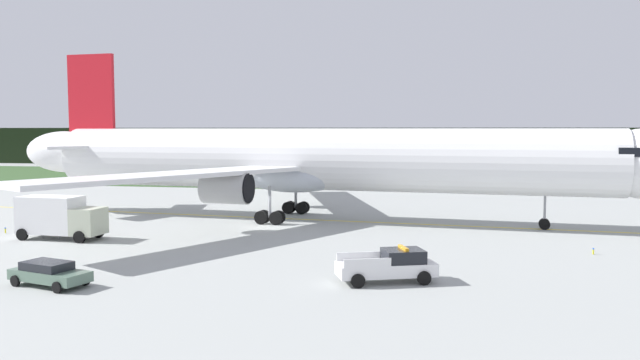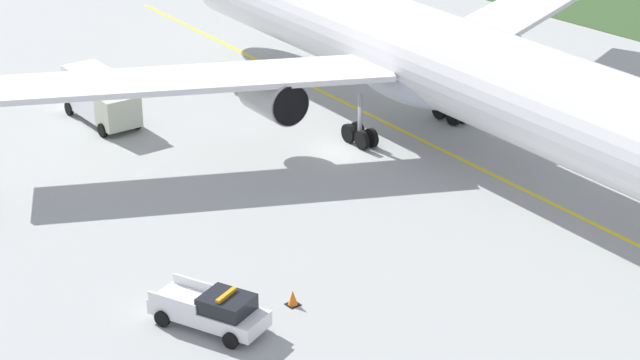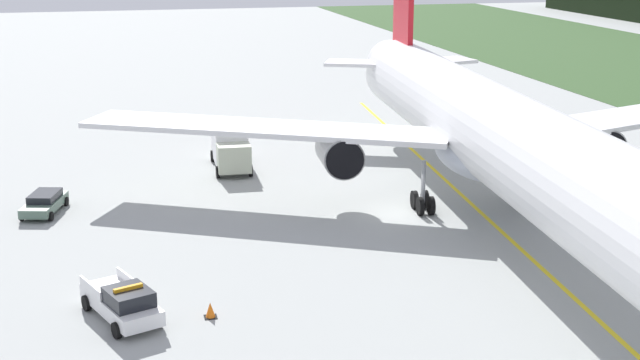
# 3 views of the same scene
# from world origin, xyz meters

# --- Properties ---
(ground) EXTENTS (320.00, 320.00, 0.00)m
(ground) POSITION_xyz_m (0.00, 0.00, 0.00)
(ground) COLOR #9A9E9B
(grass_verge) EXTENTS (320.00, 41.40, 0.04)m
(grass_verge) POSITION_xyz_m (0.00, 53.74, 0.02)
(grass_verge) COLOR #304D27
(grass_verge) RESTS_ON ground
(distant_tree_line) EXTENTS (288.00, 5.76, 8.66)m
(distant_tree_line) POSITION_xyz_m (0.00, 88.60, 4.33)
(distant_tree_line) COLOR black
(distant_tree_line) RESTS_ON ground
(taxiway_centerline_main) EXTENTS (81.77, 7.13, 0.01)m
(taxiway_centerline_main) POSITION_xyz_m (3.96, 4.69, 0.00)
(taxiway_centerline_main) COLOR yellow
(taxiway_centerline_main) RESTS_ON ground
(airliner) EXTENTS (61.86, 50.92, 15.84)m
(airliner) POSITION_xyz_m (3.48, 4.73, 5.49)
(airliner) COLOR silver
(airliner) RESTS_ON ground
(ops_pickup_truck) EXTENTS (5.70, 3.78, 1.94)m
(ops_pickup_truck) POSITION_xyz_m (12.33, -17.81, 0.90)
(ops_pickup_truck) COLOR white
(ops_pickup_truck) RESTS_ON ground
(catering_truck) EXTENTS (6.61, 2.90, 3.42)m
(catering_truck) POSITION_xyz_m (-13.52, -9.09, 1.73)
(catering_truck) COLOR #B3BAA2
(catering_truck) RESTS_ON ground
(staff_car) EXTENTS (4.80, 2.92, 1.30)m
(staff_car) POSITION_xyz_m (-5.42, -22.23, 0.70)
(staff_car) COLOR #526C5B
(staff_car) RESTS_ON ground
(apron_cone) EXTENTS (0.60, 0.60, 0.75)m
(apron_cone) POSITION_xyz_m (12.98, -13.87, 0.36)
(apron_cone) COLOR black
(apron_cone) RESTS_ON ground
(taxiway_edge_light_east) EXTENTS (0.12, 0.12, 0.43)m
(taxiway_edge_light_east) POSITION_xyz_m (24.98, -7.47, 0.24)
(taxiway_edge_light_east) COLOR yellow
(taxiway_edge_light_east) RESTS_ON ground
(taxiway_edge_light_west) EXTENTS (0.12, 0.12, 0.46)m
(taxiway_edge_light_west) POSITION_xyz_m (-19.46, -7.47, 0.25)
(taxiway_edge_light_west) COLOR yellow
(taxiway_edge_light_west) RESTS_ON ground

